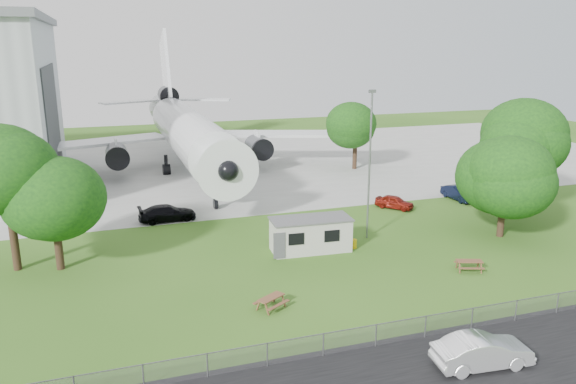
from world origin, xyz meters
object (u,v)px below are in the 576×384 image
object	(u,v)px
site_cabin	(311,234)
picnic_east	(469,271)
car_centre_sedan	(482,352)
picnic_west	(271,308)
airliner	(187,129)

from	to	relation	value
site_cabin	picnic_east	xyz separation A→B (m)	(9.21, -7.32, -1.31)
site_cabin	car_centre_sedan	bearing A→B (deg)	-82.50
picnic_west	car_centre_sedan	world-z (taller)	car_centre_sedan
site_cabin	picnic_east	distance (m)	11.84
airliner	picnic_east	world-z (taller)	airliner
airliner	car_centre_sedan	distance (m)	49.46
picnic_west	car_centre_sedan	size ratio (longest dim) A/B	0.36
car_centre_sedan	picnic_west	bearing A→B (deg)	46.27
airliner	car_centre_sedan	size ratio (longest dim) A/B	9.58
site_cabin	car_centre_sedan	size ratio (longest dim) A/B	1.37
picnic_west	picnic_east	size ratio (longest dim) A/B	1.00
site_cabin	car_centre_sedan	world-z (taller)	site_cabin
airliner	site_cabin	size ratio (longest dim) A/B	6.99
picnic_east	car_centre_sedan	bearing A→B (deg)	-103.07
airliner	picnic_east	xyz separation A→B (m)	(13.98, -38.21, -5.27)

